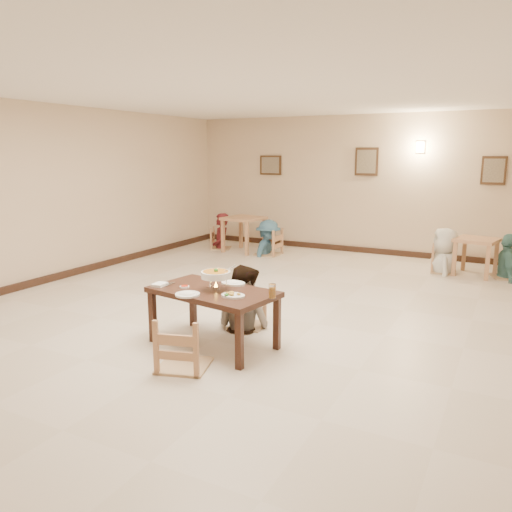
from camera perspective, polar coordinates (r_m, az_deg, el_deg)
The scene contains 31 objects.
floor at distance 6.92m, azimuth -0.02°, elevation -6.65°, with size 10.00×10.00×0.00m, color beige.
ceiling at distance 6.63m, azimuth -0.02°, elevation 18.81°, with size 10.00×10.00×0.00m, color white.
wall_back at distance 11.27m, azimuth 11.97°, elevation 7.97°, with size 10.00×10.00×0.00m, color beige.
wall_left at distance 9.17m, azimuth -22.92°, elevation 6.52°, with size 10.00×10.00×0.00m, color beige.
baseboard_back at distance 11.41m, azimuth 11.63°, elevation 0.73°, with size 8.00×0.06×0.12m, color #311C14.
baseboard_left at distance 9.36m, azimuth -22.11°, elevation -2.28°, with size 0.06×10.00×0.12m, color #311C14.
picture_a at distance 11.99m, azimuth 1.67°, elevation 10.33°, with size 0.55×0.04×0.45m.
picture_b at distance 11.18m, azimuth 12.52°, elevation 10.49°, with size 0.50×0.04×0.60m.
picture_c at distance 10.80m, azimuth 25.53°, elevation 8.81°, with size 0.45×0.04×0.55m.
wall_sconce at distance 10.94m, azimuth 18.27°, elevation 11.74°, with size 0.16×0.05×0.22m, color #FFD88C.
main_table at distance 5.69m, azimuth -4.92°, elevation -4.61°, with size 1.53×1.01×0.66m.
chair_far at distance 6.33m, azimuth -0.96°, elevation -4.29°, with size 0.41×0.41×0.88m.
chair_near at distance 5.16m, azimuth -8.37°, elevation -7.04°, with size 0.50×0.50×1.07m.
main_diner at distance 6.20m, azimuth -1.46°, elevation -1.03°, with size 0.79×0.62×1.63m, color gray.
curry_warmer at distance 5.61m, azimuth -4.62°, elevation -2.17°, with size 0.37×0.33×0.30m.
rice_plate_far at distance 5.87m, azimuth -2.62°, elevation -3.10°, with size 0.30×0.30×0.07m.
rice_plate_near at distance 5.47m, azimuth -7.84°, elevation -4.34°, with size 0.27×0.27×0.06m.
fried_plate at distance 5.37m, azimuth -2.66°, elevation -4.47°, with size 0.27×0.27×0.06m.
chili_dish at distance 5.78m, azimuth -8.17°, elevation -3.49°, with size 0.11×0.11×0.02m.
napkin_cutlery at distance 5.90m, azimuth -10.90°, elevation -3.22°, with size 0.17×0.27×0.03m.
drink_glass at distance 5.30m, azimuth 1.87°, elevation -4.09°, with size 0.08×0.08×0.15m.
bg_table_left at distance 11.16m, azimuth -1.41°, elevation 3.77°, with size 0.88×0.88×0.78m.
bg_table_right at distance 9.80m, azimuth 23.88°, elevation 1.09°, with size 0.80×0.80×0.68m.
bg_chair_ll at distance 11.57m, azimuth -4.05°, elevation 3.09°, with size 0.43×0.43×0.92m.
bg_chair_lr at distance 10.82m, azimuth 1.41°, elevation 2.94°, with size 0.50×0.50×1.08m.
bg_chair_rl at distance 9.83m, azimuth 20.80°, elevation 0.91°, with size 0.44×0.44×0.94m.
bg_chair_rr at distance 9.87m, azimuth 26.92°, elevation 0.65°, with size 0.48×0.48×1.02m.
bg_diner_a at distance 11.52m, azimuth -4.08°, elevation 4.90°, with size 0.60×0.40×1.65m, color maroon.
bg_diner_b at distance 10.79m, azimuth 1.42°, elevation 4.15°, with size 0.99×0.57×1.53m, color teal.
bg_diner_c at distance 9.78m, azimuth 20.95°, elevation 3.00°, with size 0.81×0.53×1.67m, color silver.
bg_diner_d at distance 9.82m, azimuth 27.07°, elevation 2.29°, with size 0.93×0.39×1.59m, color teal.
Camera 1 is at (3.05, -5.82, 2.17)m, focal length 35.00 mm.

